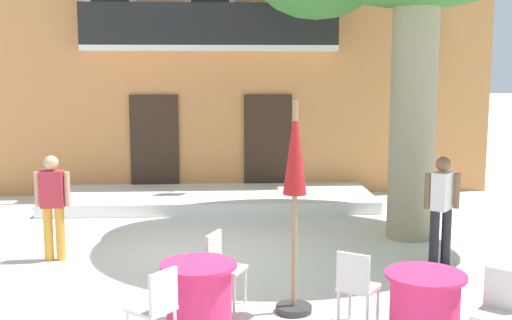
% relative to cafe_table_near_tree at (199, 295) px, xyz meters
% --- Properties ---
extents(ground_plane, '(120.00, 120.00, 0.00)m').
position_rel_cafe_table_near_tree_xyz_m(ground_plane, '(-0.22, 2.73, -0.39)').
color(ground_plane, silver).
extents(building_facade, '(13.00, 5.09, 7.50)m').
position_rel_cafe_table_near_tree_xyz_m(building_facade, '(0.04, 9.72, 3.36)').
color(building_facade, '#CC844C').
rests_on(building_facade, ground).
extents(entrance_step_platform, '(6.86, 2.31, 0.25)m').
position_rel_cafe_table_near_tree_xyz_m(entrance_step_platform, '(0.04, 6.58, -0.27)').
color(entrance_step_platform, silver).
rests_on(entrance_step_platform, ground).
extents(cafe_table_near_tree, '(0.86, 0.86, 0.76)m').
position_rel_cafe_table_near_tree_xyz_m(cafe_table_near_tree, '(0.00, 0.00, 0.00)').
color(cafe_table_near_tree, '#E52D66').
rests_on(cafe_table_near_tree, ground).
extents(cafe_chair_near_tree_0, '(0.56, 0.56, 0.91)m').
position_rel_cafe_table_near_tree_xyz_m(cafe_chair_near_tree_0, '(-0.41, -0.63, 0.14)').
color(cafe_chair_near_tree_0, silver).
rests_on(cafe_chair_near_tree_0, ground).
extents(cafe_chair_near_tree_1, '(0.53, 0.53, 0.91)m').
position_rel_cafe_table_near_tree_xyz_m(cafe_chair_near_tree_1, '(0.25, 0.71, 0.14)').
color(cafe_chair_near_tree_1, silver).
rests_on(cafe_chair_near_tree_1, ground).
extents(cafe_table_middle, '(0.86, 0.86, 0.76)m').
position_rel_cafe_table_near_tree_xyz_m(cafe_table_middle, '(2.42, -0.48, 0.00)').
color(cafe_table_middle, '#E52D66').
rests_on(cafe_table_middle, ground).
extents(cafe_chair_middle_0, '(0.56, 0.56, 0.91)m').
position_rel_cafe_table_near_tree_xyz_m(cafe_chair_middle_0, '(3.04, -0.92, 0.14)').
color(cafe_chair_middle_0, silver).
rests_on(cafe_chair_middle_0, ground).
extents(cafe_chair_middle_1, '(0.55, 0.55, 0.91)m').
position_rel_cafe_table_near_tree_xyz_m(cafe_chair_middle_1, '(1.76, -0.13, 0.14)').
color(cafe_chair_middle_1, silver).
rests_on(cafe_chair_middle_1, ground).
extents(cafe_umbrella, '(0.44, 0.44, 2.55)m').
position_rel_cafe_table_near_tree_xyz_m(cafe_umbrella, '(1.12, 0.43, 1.27)').
color(cafe_umbrella, '#997A56').
rests_on(cafe_umbrella, ground).
extents(pedestrian_near_entrance, '(0.53, 0.40, 1.64)m').
position_rel_cafe_table_near_tree_xyz_m(pedestrian_near_entrance, '(3.50, 2.14, 0.53)').
color(pedestrian_near_entrance, '#232328').
rests_on(pedestrian_near_entrance, ground).
extents(pedestrian_by_tree, '(0.53, 0.23, 1.62)m').
position_rel_cafe_table_near_tree_xyz_m(pedestrian_by_tree, '(-2.29, 2.71, 0.52)').
color(pedestrian_by_tree, gold).
rests_on(pedestrian_by_tree, ground).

